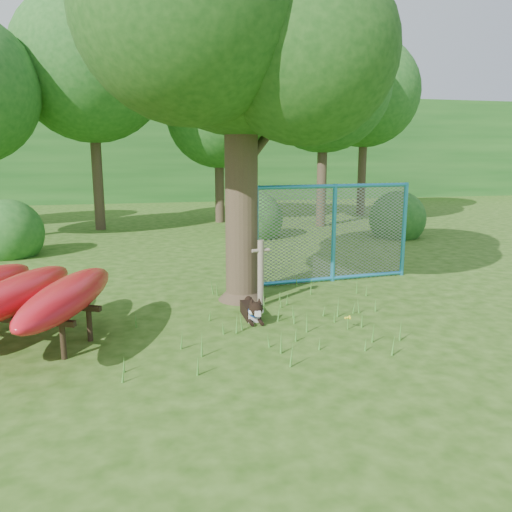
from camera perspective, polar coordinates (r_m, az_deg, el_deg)
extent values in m
plane|color=#23480E|center=(7.26, 0.64, -9.69)|extent=(80.00, 80.00, 0.00)
cylinder|color=#372B1E|center=(8.90, -1.69, 9.36)|extent=(0.78, 0.78, 4.59)
cone|color=#372B1E|center=(9.21, -1.62, -3.58)|extent=(1.16, 1.16, 0.46)
sphere|color=#174313|center=(10.31, 2.55, 22.44)|extent=(3.30, 3.30, 3.30)
sphere|color=#174313|center=(8.22, -7.67, 26.53)|extent=(3.48, 3.48, 3.48)
sphere|color=#174313|center=(8.49, 5.65, 22.28)|extent=(2.93, 2.93, 2.93)
cylinder|color=#372B1E|center=(9.24, 1.13, 13.42)|extent=(1.04, 1.02, 0.98)
cylinder|color=#372B1E|center=(8.82, -4.97, 15.86)|extent=(1.09, 0.25, 0.94)
cylinder|color=#706454|center=(8.74, 0.53, -1.98)|extent=(0.12, 0.12, 1.18)
cylinder|color=#706454|center=(8.65, 0.54, 0.64)|extent=(0.32, 0.10, 0.06)
cylinder|color=black|center=(7.04, -21.18, -9.13)|extent=(0.10, 0.10, 0.47)
cylinder|color=black|center=(7.56, -18.49, -7.50)|extent=(0.10, 0.10, 0.47)
cube|color=black|center=(8.16, -26.13, -4.85)|extent=(2.60, 1.25, 0.08)
ellipsoid|color=red|center=(7.62, -25.54, -3.84)|extent=(1.45, 2.90, 0.45)
ellipsoid|color=red|center=(7.19, -20.71, -4.30)|extent=(1.36, 2.91, 0.45)
cube|color=black|center=(8.26, -0.67, -6.27)|extent=(0.22, 0.60, 0.21)
cube|color=silver|center=(8.02, -0.27, -6.87)|extent=(0.19, 0.12, 0.19)
sphere|color=black|center=(7.83, -0.02, -6.08)|extent=(0.22, 0.22, 0.22)
cube|color=silver|center=(7.74, 0.16, -6.55)|extent=(0.09, 0.12, 0.08)
sphere|color=silver|center=(7.81, -0.48, -6.40)|extent=(0.10, 0.10, 0.10)
sphere|color=silver|center=(7.84, 0.51, -6.33)|extent=(0.10, 0.10, 0.10)
cone|color=black|center=(7.81, -0.51, -5.20)|extent=(0.10, 0.11, 0.11)
cone|color=black|center=(7.84, 0.36, -5.14)|extent=(0.09, 0.11, 0.11)
cylinder|color=black|center=(7.90, -0.61, -7.56)|extent=(0.06, 0.26, 0.06)
cylinder|color=black|center=(7.94, 0.49, -7.47)|extent=(0.06, 0.26, 0.06)
sphere|color=black|center=(8.55, -0.86, -5.05)|extent=(0.14, 0.14, 0.14)
torus|color=blue|center=(7.91, -0.13, -6.30)|extent=(0.22, 0.06, 0.22)
cylinder|color=#298EC3|center=(9.86, 0.02, 2.14)|extent=(0.10, 0.10, 2.04)
cylinder|color=#298EC3|center=(10.51, 8.88, 2.58)|extent=(0.10, 0.10, 2.04)
cylinder|color=#298EC3|center=(11.38, 16.55, 2.92)|extent=(0.10, 0.10, 2.04)
cylinder|color=#298EC3|center=(10.41, 9.04, 7.90)|extent=(3.40, 0.38, 0.08)
cylinder|color=#298EC3|center=(10.70, 8.72, -2.53)|extent=(3.40, 0.38, 0.08)
plane|color=gray|center=(10.51, 8.88, 2.58)|extent=(3.39, 0.30, 3.41)
cylinder|color=#43842B|center=(7.80, 10.45, -7.61)|extent=(0.02, 0.02, 0.19)
sphere|color=yellow|center=(7.77, 10.48, -6.95)|extent=(0.03, 0.03, 0.03)
sphere|color=yellow|center=(7.80, 10.65, -6.81)|extent=(0.03, 0.03, 0.03)
sphere|color=yellow|center=(7.78, 10.19, -6.99)|extent=(0.03, 0.03, 0.03)
sphere|color=yellow|center=(7.76, 10.71, -7.00)|extent=(0.03, 0.03, 0.03)
sphere|color=yellow|center=(7.74, 10.43, -6.95)|extent=(0.03, 0.03, 0.03)
cylinder|color=#372B1E|center=(18.62, -17.79, 10.93)|extent=(0.36, 0.36, 5.25)
sphere|color=#1C551B|center=(18.86, -18.38, 20.06)|extent=(5.20, 5.20, 5.20)
cylinder|color=#372B1E|center=(19.83, -4.21, 9.41)|extent=(0.36, 0.36, 3.85)
sphere|color=#1C551B|center=(19.88, -4.30, 15.76)|extent=(4.00, 4.00, 4.00)
cylinder|color=#372B1E|center=(18.78, 7.57, 10.62)|extent=(0.36, 0.36, 4.76)
sphere|color=#1C551B|center=(18.94, 7.79, 18.87)|extent=(4.80, 4.80, 4.80)
cylinder|color=#372B1E|center=(22.71, 12.07, 10.77)|extent=(0.36, 0.36, 4.90)
sphere|color=#1C551B|center=(22.86, 12.37, 17.80)|extent=(4.60, 4.60, 4.60)
sphere|color=#1C551B|center=(14.70, -26.25, 0.00)|extent=(1.80, 1.80, 1.80)
sphere|color=#1C551B|center=(16.89, 15.74, 2.09)|extent=(1.80, 1.80, 1.80)
sphere|color=#1C551B|center=(16.20, -0.12, 2.14)|extent=(1.80, 1.80, 1.80)
cube|color=#1C551B|center=(34.61, -10.77, 11.87)|extent=(80.00, 12.00, 6.00)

